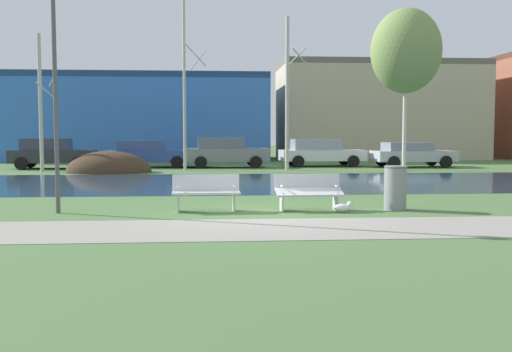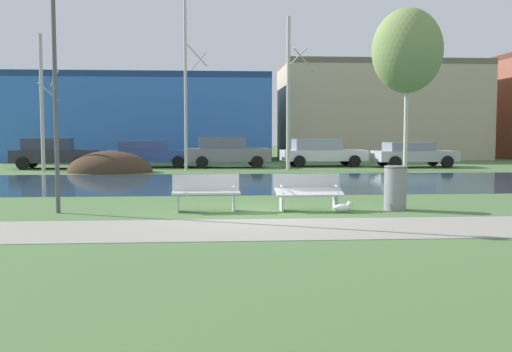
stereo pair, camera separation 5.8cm
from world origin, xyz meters
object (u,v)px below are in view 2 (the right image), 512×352
at_px(bench_right, 308,191).
at_px(seagull, 343,207).
at_px(trash_bin, 395,187).
at_px(streetlamp, 54,58).
at_px(parked_hatch_third_grey, 227,152).
at_px(parked_sedan_second_blue, 148,153).
at_px(bench_left, 206,192).
at_px(parked_suv_fifth_silver, 413,154).
at_px(parked_wagon_fourth_white, 321,152).
at_px(parked_van_nearest_dark, 53,153).

distance_m(bench_right, seagull, 0.95).
xyz_separation_m(trash_bin, streetlamp, (-7.98, 0.01, 3.02)).
xyz_separation_m(streetlamp, parked_hatch_third_grey, (4.26, 17.47, -2.74)).
xyz_separation_m(parked_sedan_second_blue, parked_hatch_third_grey, (4.19, -0.34, 0.07)).
relative_size(bench_left, trash_bin, 1.52).
bearing_deg(trash_bin, bench_right, 178.06).
xyz_separation_m(bench_left, trash_bin, (4.56, -0.07, 0.08)).
bearing_deg(parked_hatch_third_grey, bench_right, -84.71).
xyz_separation_m(seagull, parked_suv_fifth_silver, (7.68, 17.40, 0.59)).
distance_m(trash_bin, parked_suv_fifth_silver, 18.11).
height_order(seagull, parked_wagon_fourth_white, parked_wagon_fourth_white).
height_order(streetlamp, parked_van_nearest_dark, streetlamp).
bearing_deg(parked_wagon_fourth_white, trash_bin, -94.76).
distance_m(bench_right, streetlamp, 6.64).
distance_m(bench_left, seagull, 3.25).
relative_size(parked_van_nearest_dark, parked_wagon_fourth_white, 0.91).
height_order(bench_right, parked_van_nearest_dark, parked_van_nearest_dark).
height_order(trash_bin, parked_sedan_second_blue, parked_sedan_second_blue).
bearing_deg(bench_right, parked_sedan_second_blue, 108.10).
relative_size(seagull, parked_suv_fifth_silver, 0.11).
relative_size(streetlamp, parked_sedan_second_blue, 1.17).
bearing_deg(parked_wagon_fourth_white, parked_sedan_second_blue, -178.70).
xyz_separation_m(parked_hatch_third_grey, parked_suv_fifth_silver, (10.03, -0.50, -0.11)).
bearing_deg(parked_hatch_third_grey, parked_van_nearest_dark, -177.24).
xyz_separation_m(bench_right, parked_hatch_third_grey, (-1.61, 17.40, 0.36)).
xyz_separation_m(trash_bin, parked_suv_fifth_silver, (6.31, 16.97, 0.17)).
bearing_deg(seagull, parked_hatch_third_grey, 97.47).
distance_m(bench_left, trash_bin, 4.56).
xyz_separation_m(bench_right, parked_van_nearest_dark, (-10.61, 16.97, 0.34)).
bearing_deg(parked_sedan_second_blue, parked_hatch_third_grey, -4.61).
relative_size(bench_right, parked_sedan_second_blue, 0.35).
bearing_deg(parked_sedan_second_blue, bench_right, -71.90).
distance_m(bench_right, parked_suv_fifth_silver, 18.88).
height_order(bench_right, parked_hatch_third_grey, parked_hatch_third_grey).
xyz_separation_m(seagull, parked_van_nearest_dark, (-11.34, 17.47, 0.68)).
bearing_deg(bench_left, parked_suv_fifth_silver, 57.26).
height_order(bench_left, streetlamp, streetlamp).
distance_m(seagull, parked_hatch_third_grey, 18.07).
height_order(trash_bin, parked_suv_fifth_silver, parked_suv_fifth_silver).
xyz_separation_m(trash_bin, seagull, (-1.37, -0.43, -0.42)).
distance_m(streetlamp, parked_suv_fifth_silver, 22.37).
height_order(bench_left, trash_bin, trash_bin).
xyz_separation_m(parked_wagon_fourth_white, parked_suv_fifth_silver, (4.81, -1.05, -0.07)).
bearing_deg(bench_right, seagull, -34.17).
bearing_deg(parked_suv_fifth_silver, bench_left, -122.74).
height_order(parked_hatch_third_grey, parked_suv_fifth_silver, parked_hatch_third_grey).
relative_size(trash_bin, seagull, 2.22).
height_order(streetlamp, parked_suv_fifth_silver, streetlamp).
relative_size(bench_left, parked_sedan_second_blue, 0.35).
xyz_separation_m(parked_hatch_third_grey, parked_wagon_fourth_white, (5.22, 0.55, -0.05)).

